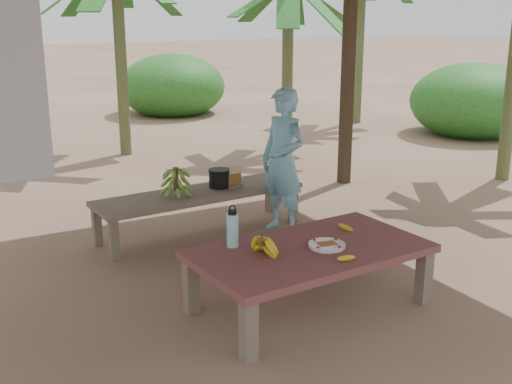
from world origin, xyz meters
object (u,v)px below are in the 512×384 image
ripe_banana_bunch (261,246)px  cooking_pot (219,179)px  work_table (310,256)px  woman (283,161)px  bench (200,197)px  plate (327,246)px  water_flask (233,229)px

ripe_banana_bunch → cooking_pot: size_ratio=1.12×
work_table → woman: bearing=61.9°
bench → ripe_banana_bunch: bearing=-105.0°
cooking_pot → bench: bearing=-166.3°
work_table → woman: woman is taller
bench → work_table: bearing=-93.0°
bench → plate: plate is taller
plate → cooking_pot: cooking_pot is taller
work_table → woman: size_ratio=1.23×
bench → cooking_pot: (0.26, 0.06, 0.15)m
plate → work_table: bearing=150.4°
work_table → water_flask: bearing=144.9°
ripe_banana_bunch → woman: woman is taller
woman → cooking_pot: bearing=-141.1°
work_table → cooking_pot: cooking_pot is taller
plate → water_flask: water_flask is taller
plate → woman: 1.85m
work_table → ripe_banana_bunch: 0.44m
plate → bench: bearing=94.1°
plate → water_flask: size_ratio=0.85×
water_flask → cooking_pot: size_ratio=1.52×
cooking_pot → woman: size_ratio=0.15×
plate → cooking_pot: size_ratio=1.30×
bench → woman: 0.94m
plate → cooking_pot: 2.13m
plate → ripe_banana_bunch: bearing=169.3°
water_flask → cooking_pot: water_flask is taller
work_table → plate: bearing=-33.2°
work_table → bench: work_table is taller
ripe_banana_bunch → cooking_pot: (0.64, 2.03, -0.03)m
work_table → ripe_banana_bunch: (-0.42, 0.04, 0.14)m
woman → work_table: bearing=-38.4°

